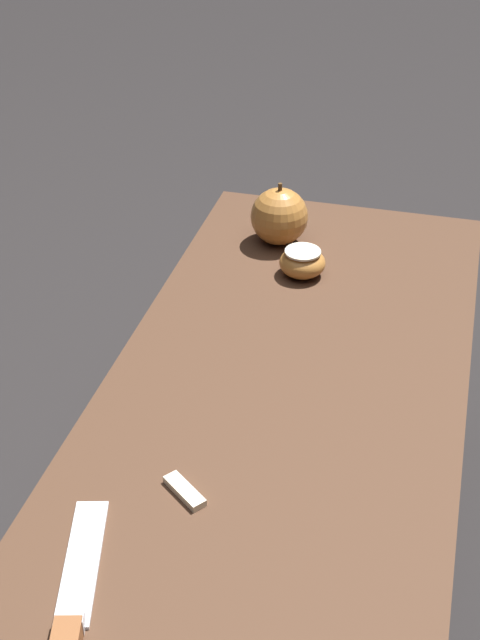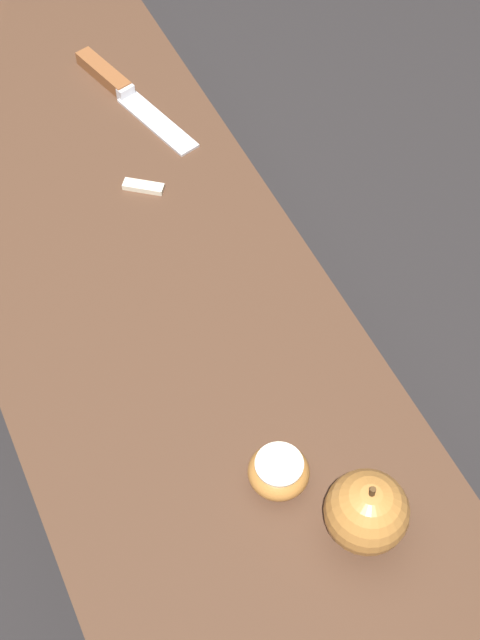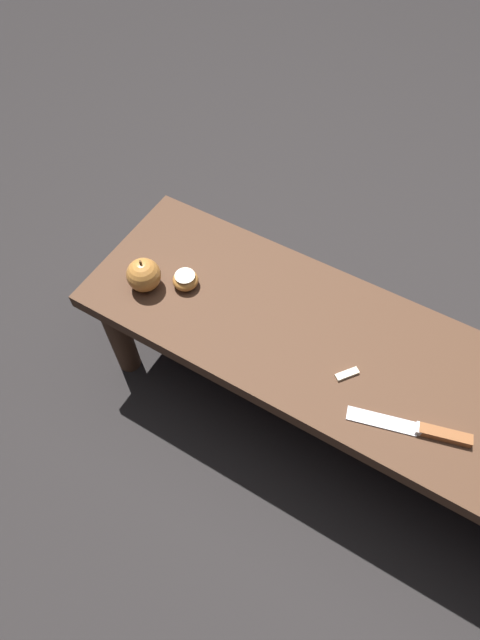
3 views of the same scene
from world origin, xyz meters
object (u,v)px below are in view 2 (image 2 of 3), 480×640
Objects in this scene: apple_whole at (367,512)px; wooden_bench at (105,228)px; apple_cut at (279,471)px; knife at (118,86)px.

wooden_bench is at bearing -171.37° from apple_whole.
wooden_bench is at bearing -176.24° from apple_cut.
apple_whole is at bearing -16.49° from knife.
wooden_bench is 14.50× the size of apple_whole.
apple_cut is at bearing -148.23° from apple_whole.
apple_cut is (-0.09, -0.05, -0.02)m from apple_whole.
apple_whole is 1.48× the size of apple_cut.
apple_whole is at bearing 31.77° from apple_cut.
apple_whole is at bearing 8.63° from wooden_bench.
knife is 2.66× the size of apple_whole.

